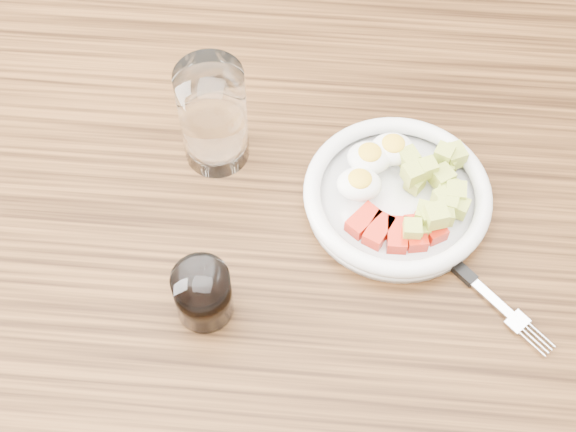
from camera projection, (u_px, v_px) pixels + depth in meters
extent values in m
plane|color=brown|center=(292.00, 423.00, 1.65)|extent=(4.00, 4.00, 0.00)
cube|color=#573518|center=(295.00, 244.00, 1.01)|extent=(1.50, 0.90, 0.04)
cylinder|color=white|center=(396.00, 201.00, 1.01)|extent=(0.23, 0.23, 0.01)
torus|color=white|center=(398.00, 193.00, 1.00)|extent=(0.24, 0.24, 0.02)
cube|color=red|center=(363.00, 221.00, 0.98)|extent=(0.05, 0.05, 0.02)
cube|color=red|center=(378.00, 231.00, 0.97)|extent=(0.04, 0.05, 0.02)
cube|color=red|center=(397.00, 235.00, 0.97)|extent=(0.02, 0.04, 0.02)
cube|color=red|center=(415.00, 233.00, 0.97)|extent=(0.03, 0.05, 0.02)
cube|color=red|center=(431.00, 226.00, 0.98)|extent=(0.04, 0.05, 0.02)
ellipsoid|color=white|center=(369.00, 158.00, 1.01)|extent=(0.06, 0.05, 0.03)
ellipsoid|color=yellow|center=(370.00, 152.00, 1.00)|extent=(0.03, 0.03, 0.01)
ellipsoid|color=white|center=(392.00, 149.00, 1.02)|extent=(0.06, 0.05, 0.03)
ellipsoid|color=yellow|center=(393.00, 143.00, 1.01)|extent=(0.03, 0.03, 0.01)
ellipsoid|color=white|center=(359.00, 184.00, 0.99)|extent=(0.06, 0.05, 0.03)
ellipsoid|color=yellow|center=(360.00, 179.00, 0.98)|extent=(0.03, 0.03, 0.01)
cube|color=#BFC64C|center=(428.00, 216.00, 0.97)|extent=(0.03, 0.03, 0.02)
cube|color=#BFC64C|center=(446.00, 167.00, 1.02)|extent=(0.02, 0.02, 0.02)
cube|color=#BFC64C|center=(450.00, 159.00, 1.02)|extent=(0.04, 0.04, 0.03)
cube|color=#BFC64C|center=(436.00, 216.00, 0.95)|extent=(0.03, 0.03, 0.03)
cube|color=#BFC64C|center=(427.00, 168.00, 0.99)|extent=(0.03, 0.03, 0.02)
cube|color=#BFC64C|center=(408.00, 158.00, 1.01)|extent=(0.03, 0.03, 0.02)
cube|color=#BFC64C|center=(442.00, 177.00, 1.00)|extent=(0.03, 0.03, 0.02)
cube|color=#BFC64C|center=(454.00, 156.00, 1.02)|extent=(0.03, 0.03, 0.03)
cube|color=#BFC64C|center=(447.00, 203.00, 0.98)|extent=(0.03, 0.03, 0.02)
cube|color=#BFC64C|center=(412.00, 229.00, 0.96)|extent=(0.02, 0.02, 0.02)
cube|color=#BFC64C|center=(413.00, 173.00, 0.99)|extent=(0.03, 0.03, 0.02)
cube|color=#BFC64C|center=(444.00, 154.00, 1.01)|extent=(0.03, 0.03, 0.02)
cube|color=#BFC64C|center=(459.00, 207.00, 0.98)|extent=(0.03, 0.03, 0.02)
cube|color=#BFC64C|center=(420.00, 229.00, 0.97)|extent=(0.02, 0.02, 0.02)
cube|color=#BFC64C|center=(426.00, 214.00, 0.97)|extent=(0.03, 0.03, 0.02)
cube|color=#BFC64C|center=(455.00, 194.00, 0.99)|extent=(0.03, 0.03, 0.02)
cube|color=#BFC64C|center=(445.00, 199.00, 0.99)|extent=(0.03, 0.03, 0.03)
cube|color=#BFC64C|center=(444.00, 215.00, 0.97)|extent=(0.02, 0.02, 0.02)
cube|color=#BFC64C|center=(415.00, 183.00, 1.00)|extent=(0.03, 0.03, 0.02)
cube|color=#BFC64C|center=(447.00, 188.00, 0.99)|extent=(0.03, 0.03, 0.02)
cube|color=#BFC64C|center=(412.00, 231.00, 0.96)|extent=(0.02, 0.02, 0.02)
cube|color=black|center=(441.00, 252.00, 0.98)|extent=(0.09, 0.09, 0.01)
cube|color=silver|center=(494.00, 300.00, 0.94)|extent=(0.05, 0.05, 0.00)
cube|color=silver|center=(517.00, 322.00, 0.93)|extent=(0.03, 0.03, 0.00)
cylinder|color=silver|center=(532.00, 344.00, 0.91)|extent=(0.03, 0.03, 0.00)
cylinder|color=silver|center=(536.00, 341.00, 0.92)|extent=(0.03, 0.03, 0.00)
cylinder|color=silver|center=(539.00, 338.00, 0.92)|extent=(0.03, 0.03, 0.00)
cylinder|color=silver|center=(542.00, 335.00, 0.92)|extent=(0.03, 0.03, 0.00)
cylinder|color=white|center=(213.00, 116.00, 1.00)|extent=(0.08, 0.08, 0.15)
cylinder|color=white|center=(203.00, 294.00, 0.91)|extent=(0.07, 0.07, 0.08)
cylinder|color=black|center=(203.00, 294.00, 0.91)|extent=(0.06, 0.06, 0.06)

